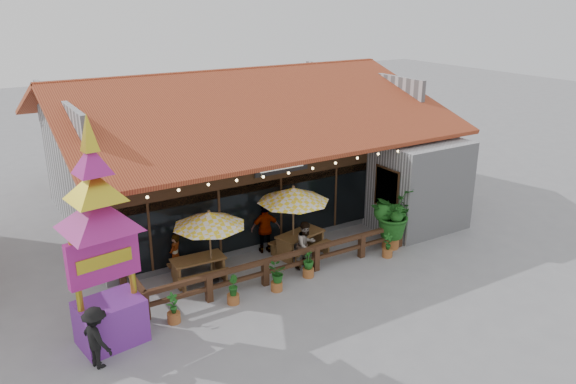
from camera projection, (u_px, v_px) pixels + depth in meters
ground at (319, 261)px, 20.10m from camera, size 100.00×100.00×0.00m
restaurant_building at (241, 158)px, 24.82m from camera, size 15.50×14.73×6.09m
patio_railing at (268, 263)px, 18.58m from camera, size 10.00×2.60×0.92m
umbrella_left at (209, 219)px, 17.97m from camera, size 2.57×2.57×2.55m
umbrella_right at (293, 195)px, 19.68m from camera, size 3.38×3.38×2.74m
picnic_table_left at (198, 265)px, 18.55m from camera, size 1.82×1.59×0.83m
picnic_table_right at (300, 240)px, 20.41m from camera, size 2.11×1.92×0.87m
thai_sign_tower at (99, 220)px, 14.25m from camera, size 2.86×2.86×6.84m
tropical_plant at (392, 214)px, 20.77m from camera, size 2.27×2.23×2.37m
diner_a at (175, 255)px, 18.85m from camera, size 0.66×0.64×1.52m
diner_b at (306, 245)px, 19.39m from camera, size 0.94×0.80×1.71m
diner_c at (265, 229)px, 20.55m from camera, size 1.17×0.73×1.86m
pedestrian at (96, 338)px, 14.15m from camera, size 0.94×1.23×1.68m
planter_a at (173, 310)px, 16.22m from camera, size 0.39×0.39×0.95m
planter_b at (233, 291)px, 17.22m from camera, size 0.38×0.40×0.93m
planter_c at (277, 276)px, 17.94m from camera, size 0.75×0.74×0.93m
planter_d at (308, 264)px, 18.86m from camera, size 0.50×0.50×0.95m
planter_e at (388, 247)px, 20.33m from camera, size 0.39×0.37×0.91m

